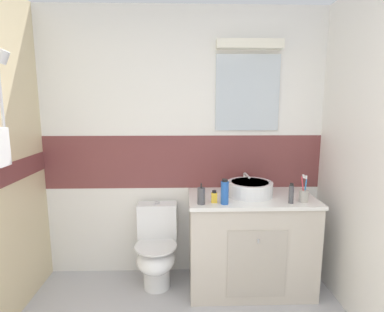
{
  "coord_description": "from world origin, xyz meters",
  "views": [
    {
      "loc": [
        0.0,
        -0.4,
        1.63
      ],
      "look_at": [
        0.07,
        1.91,
        1.24
      ],
      "focal_mm": 28.24,
      "sensor_mm": 36.0,
      "label": 1
    }
  ],
  "objects": [
    {
      "name": "toothbrush_cup",
      "position": [
        0.98,
        1.94,
        0.91
      ],
      "size": [
        0.07,
        0.07,
        0.23
      ],
      "color": "#B2ADA3",
      "rests_on": "vanity_cabinet"
    },
    {
      "name": "sink_basin",
      "position": [
        0.58,
        2.14,
        0.91
      ],
      "size": [
        0.4,
        0.44,
        0.16
      ],
      "color": "white",
      "rests_on": "vanity_cabinet"
    },
    {
      "name": "deodorant_spray_can",
      "position": [
        0.86,
        1.91,
        0.93
      ],
      "size": [
        0.04,
        0.04,
        0.16
      ],
      "color": "#4C4C51",
      "rests_on": "vanity_cabinet"
    },
    {
      "name": "soap_dispenser",
      "position": [
        0.14,
        1.91,
        0.92
      ],
      "size": [
        0.06,
        0.06,
        0.17
      ],
      "color": "#4C4C51",
      "rests_on": "vanity_cabinet"
    },
    {
      "name": "shampoo_bottle_tall",
      "position": [
        0.33,
        1.91,
        0.95
      ],
      "size": [
        0.06,
        0.06,
        0.2
      ],
      "color": "#2659B2",
      "rests_on": "vanity_cabinet"
    },
    {
      "name": "wall_back_tiled",
      "position": [
        0.01,
        2.45,
        1.26
      ],
      "size": [
        3.2,
        0.2,
        2.5
      ],
      "color": "white",
      "rests_on": "ground_plane"
    },
    {
      "name": "vanity_cabinet",
      "position": [
        0.59,
        2.11,
        0.43
      ],
      "size": [
        1.08,
        0.6,
        0.85
      ],
      "color": "beige",
      "rests_on": "ground_plane"
    },
    {
      "name": "perfume_flask_small",
      "position": [
        0.25,
        1.94,
        0.9
      ],
      "size": [
        0.05,
        0.03,
        0.1
      ],
      "color": "yellow",
      "rests_on": "vanity_cabinet"
    },
    {
      "name": "toilet",
      "position": [
        -0.24,
        2.15,
        0.35
      ],
      "size": [
        0.37,
        0.5,
        0.75
      ],
      "color": "white",
      "rests_on": "ground_plane"
    }
  ]
}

